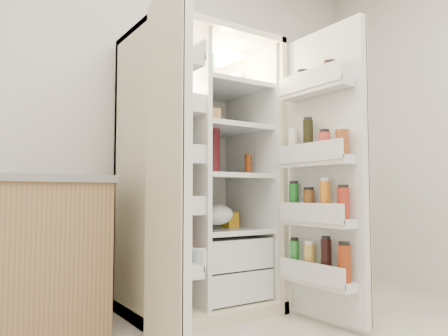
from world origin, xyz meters
TOP-DOWN VIEW (x-y plane):
  - wall_back at (0.00, 2.00)m, footprint 4.00×0.02m
  - refrigerator at (0.22, 1.65)m, footprint 0.92×0.70m
  - freezer_door at (-0.30, 1.05)m, footprint 0.15×0.40m
  - fridge_door at (0.68, 0.96)m, footprint 0.17×0.58m

SIDE VIEW (x-z plane):
  - refrigerator at x=0.22m, z-range -0.15..1.65m
  - fridge_door at x=0.68m, z-range 0.01..1.73m
  - freezer_door at x=-0.30m, z-range 0.03..1.75m
  - wall_back at x=0.00m, z-range 0.00..2.70m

